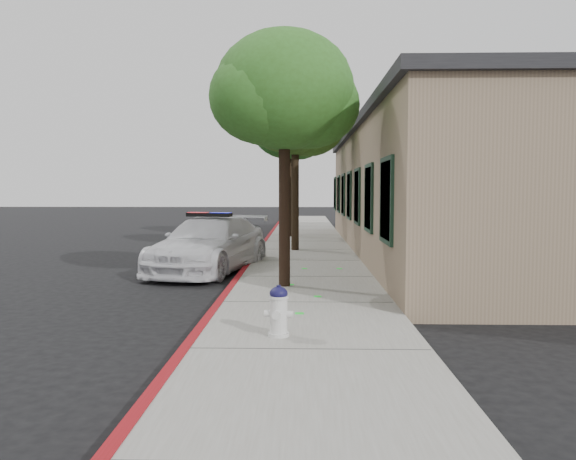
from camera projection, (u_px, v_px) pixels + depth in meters
The scene contains 9 objects.
ground at pixel (216, 310), 10.22m from camera, with size 120.00×120.00×0.00m, color black.
sidewalk at pixel (305, 280), 13.16m from camera, with size 3.20×60.00×0.15m, color gray.
red_curb at pixel (238, 279), 13.20m from camera, with size 0.14×60.00×0.16m, color maroon.
clapboard_building at pixel (458, 190), 18.86m from camera, with size 7.30×20.89×4.24m.
police_car at pixel (209, 244), 14.93m from camera, with size 3.10×5.29×1.56m.
fire_hydrant at pixel (279, 311), 7.78m from camera, with size 0.40×0.35×0.70m.
street_tree_near at pixel (285, 96), 11.60m from camera, with size 3.08×2.87×5.26m.
street_tree_mid at pixel (296, 121), 18.69m from camera, with size 3.20×2.97×5.66m.
street_tree_far at pixel (290, 131), 24.13m from camera, with size 3.22×3.25×5.98m.
Camera 1 is at (1.57, -10.05, 2.16)m, focal length 35.50 mm.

